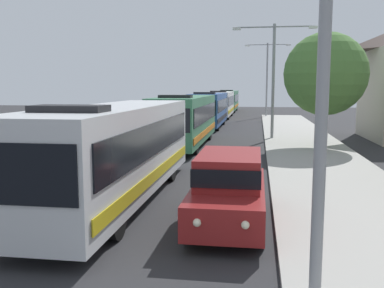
{
  "coord_description": "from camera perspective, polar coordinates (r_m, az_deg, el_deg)",
  "views": [
    {
      "loc": [
        3.12,
        -0.05,
        3.64
      ],
      "look_at": [
        0.59,
        16.51,
        1.42
      ],
      "focal_mm": 40.47,
      "sensor_mm": 36.0,
      "label": 1
    }
  ],
  "objects": [
    {
      "name": "bus_lead",
      "position": [
        13.94,
        -9.88,
        -0.61
      ],
      "size": [
        2.58,
        11.38,
        3.21
      ],
      "color": "silver",
      "rests_on": "ground_plane"
    },
    {
      "name": "bus_rear",
      "position": [
        64.54,
        4.78,
        5.78
      ],
      "size": [
        2.58,
        11.61,
        3.21
      ],
      "color": "#33724C",
      "rests_on": "ground_plane"
    },
    {
      "name": "bus_second_in_line",
      "position": [
        26.78,
        -0.83,
        3.37
      ],
      "size": [
        2.58,
        11.17,
        3.21
      ],
      "color": "#33724C",
      "rests_on": "ground_plane"
    },
    {
      "name": "streetlamp_mid",
      "position": [
        30.23,
        10.69,
        9.76
      ],
      "size": [
        5.59,
        0.28,
        7.68
      ],
      "color": "gray",
      "rests_on": "sidewalk"
    },
    {
      "name": "white_suv",
      "position": [
        11.53,
        4.91,
        -5.54
      ],
      "size": [
        1.86,
        4.93,
        1.9
      ],
      "color": "maroon",
      "rests_on": "ground_plane"
    },
    {
      "name": "streetlamp_far",
      "position": [
        53.47,
        9.86,
        9.32
      ],
      "size": [
        5.38,
        0.28,
        8.7
      ],
      "color": "gray",
      "rests_on": "sidewalk"
    },
    {
      "name": "bus_middle",
      "position": [
        39.27,
        2.22,
        4.69
      ],
      "size": [
        2.58,
        10.56,
        3.21
      ],
      "color": "#284C8C",
      "rests_on": "ground_plane"
    },
    {
      "name": "bus_fourth_in_line",
      "position": [
        51.88,
        3.81,
        5.37
      ],
      "size": [
        2.58,
        11.27,
        3.21
      ],
      "color": "silver",
      "rests_on": "ground_plane"
    },
    {
      "name": "roadside_tree",
      "position": [
        26.43,
        17.19,
        8.8
      ],
      "size": [
        4.78,
        4.78,
        6.62
      ],
      "color": "#4C3823",
      "rests_on": "sidewalk"
    }
  ]
}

